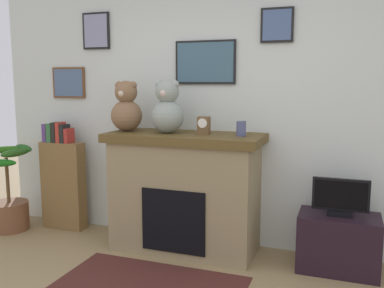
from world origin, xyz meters
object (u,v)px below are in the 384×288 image
television (340,199)px  mantel_clock (204,126)px  potted_plant (9,201)px  teddy_bear_brown (167,109)px  bookshelf (63,181)px  teddy_bear_cream (126,109)px  tv_stand (338,243)px  candle_jar (241,129)px  fireplace (185,191)px

television → mantel_clock: mantel_clock is taller
television → mantel_clock: (-1.20, -0.02, 0.57)m
potted_plant → teddy_bear_brown: 2.09m
bookshelf → teddy_bear_cream: (0.87, -0.12, 0.81)m
bookshelf → tv_stand: bookshelf is taller
potted_plant → television: potted_plant is taller
tv_stand → television: size_ratio=1.44×
candle_jar → bookshelf: bearing=176.6°
mantel_clock → teddy_bear_cream: bearing=179.9°
teddy_bear_cream → teddy_bear_brown: bearing=-0.0°
television → teddy_bear_brown: 1.71m
potted_plant → tv_stand: size_ratio=1.39×
fireplace → tv_stand: fireplace is taller
potted_plant → mantel_clock: 2.35m
bookshelf → mantel_clock: 1.79m
teddy_bear_brown → television: bearing=0.7°
tv_stand → teddy_bear_brown: (-1.56, -0.02, 1.10)m
teddy_bear_cream → potted_plant: bearing=-174.4°
potted_plant → tv_stand: bearing=2.6°
bookshelf → potted_plant: bearing=-153.7°
television → candle_jar: 1.02m
fireplace → candle_jar: size_ratio=10.80×
potted_plant → teddy_bear_brown: teddy_bear_brown is taller
teddy_bear_brown → fireplace: bearing=6.3°
potted_plant → bookshelf: bearing=26.3°
candle_jar → teddy_bear_cream: bearing=-180.0°
mantel_clock → teddy_bear_brown: 0.38m
fireplace → tv_stand: bearing=0.0°
television → teddy_bear_brown: bearing=-179.3°
fireplace → candle_jar: 0.82m
fireplace → television: bearing=-0.0°
bookshelf → television: bookshelf is taller
potted_plant → television: (3.37, 0.15, 0.32)m
fireplace → teddy_bear_brown: size_ratio=2.94×
fireplace → candle_jar: (0.54, -0.02, 0.62)m
teddy_bear_cream → bookshelf: bearing=172.1°
fireplace → bookshelf: size_ratio=1.24×
fireplace → mantel_clock: (0.19, -0.02, 0.64)m
potted_plant → mantel_clock: size_ratio=5.65×
bookshelf → teddy_bear_brown: size_ratio=2.36×
potted_plant → teddy_bear_brown: size_ratio=1.85×
candle_jar → teddy_bear_brown: teddy_bear_brown is taller
tv_stand → mantel_clock: (-1.20, -0.02, 0.96)m
candle_jar → mantel_clock: 0.35m
teddy_bear_brown → candle_jar: bearing=0.1°
tv_stand → teddy_bear_cream: teddy_bear_cream is taller
potted_plant → teddy_bear_cream: bearing=5.6°
mantel_clock → teddy_bear_cream: 0.80m
teddy_bear_cream → teddy_bear_brown: (0.43, -0.00, 0.00)m
mantel_clock → teddy_bear_cream: (-0.79, 0.00, 0.14)m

